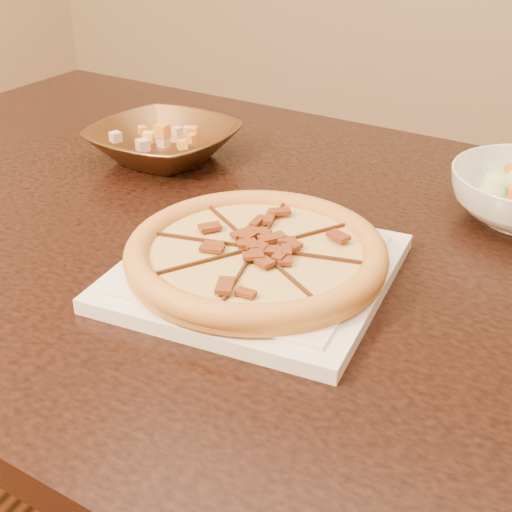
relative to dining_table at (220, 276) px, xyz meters
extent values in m
cube|color=black|center=(0.00, 0.00, 0.08)|extent=(1.56, 1.10, 0.04)
cylinder|color=black|center=(-0.65, 0.39, -0.30)|extent=(0.07, 0.07, 0.71)
cube|color=white|center=(0.12, -0.13, 0.11)|extent=(0.30, 0.30, 0.02)
cube|color=white|center=(0.12, -0.13, 0.12)|extent=(0.26, 0.26, 0.00)
cylinder|color=gold|center=(0.12, -0.13, 0.12)|extent=(0.30, 0.30, 0.01)
torus|color=gold|center=(0.12, -0.13, 0.13)|extent=(0.30, 0.30, 0.03)
cylinder|color=#D5BD6E|center=(0.12, -0.13, 0.13)|extent=(0.25, 0.25, 0.01)
cube|color=#381D0C|center=(0.12, -0.13, 0.14)|extent=(0.05, 0.30, 0.01)
cube|color=#381D0C|center=(0.12, -0.13, 0.14)|extent=(0.24, 0.18, 0.01)
cube|color=#381D0C|center=(0.12, -0.13, 0.14)|extent=(0.30, 0.05, 0.01)
cube|color=#381D0C|center=(0.12, -0.13, 0.14)|extent=(0.18, 0.24, 0.01)
cube|color=#6E2F0C|center=(0.14, -0.12, 0.14)|extent=(0.03, 0.02, 0.00)
cube|color=#6E2F0C|center=(0.16, -0.11, 0.14)|extent=(0.03, 0.02, 0.00)
cube|color=#6E2F0C|center=(0.18, -0.08, 0.14)|extent=(0.03, 0.03, 0.00)
cube|color=#6E2F0C|center=(0.14, -0.10, 0.14)|extent=(0.03, 0.03, 0.00)
cube|color=#6E2F0C|center=(0.14, -0.07, 0.14)|extent=(0.02, 0.03, 0.00)
cube|color=#6E2F0C|center=(0.14, -0.04, 0.14)|extent=(0.02, 0.03, 0.00)
cube|color=#6E2F0C|center=(0.12, -0.09, 0.14)|extent=(0.01, 0.02, 0.00)
cube|color=#6E2F0C|center=(0.10, -0.06, 0.14)|extent=(0.02, 0.03, 0.00)
cube|color=#6E2F0C|center=(0.07, -0.04, 0.14)|extent=(0.02, 0.03, 0.00)
cube|color=#6E2F0C|center=(0.09, -0.09, 0.14)|extent=(0.03, 0.03, 0.00)
cube|color=#6E2F0C|center=(0.05, -0.09, 0.14)|extent=(0.03, 0.02, 0.00)
cube|color=#6E2F0C|center=(0.09, -0.12, 0.14)|extent=(0.03, 0.02, 0.00)
cube|color=#6E2F0C|center=(0.06, -0.12, 0.14)|extent=(0.03, 0.02, 0.00)
cube|color=#6E2F0C|center=(0.04, -0.14, 0.14)|extent=(0.03, 0.02, 0.00)
cube|color=#6E2F0C|center=(0.08, -0.14, 0.14)|extent=(0.03, 0.02, 0.00)
cube|color=#6E2F0C|center=(0.07, -0.17, 0.14)|extent=(0.03, 0.03, 0.00)
cube|color=#6E2F0C|center=(0.06, -0.20, 0.14)|extent=(0.03, 0.03, 0.00)
cube|color=#6E2F0C|center=(0.10, -0.17, 0.14)|extent=(0.02, 0.03, 0.00)
cube|color=#6E2F0C|center=(0.10, -0.20, 0.14)|extent=(0.02, 0.03, 0.00)
cube|color=#6E2F0C|center=(0.12, -0.15, 0.14)|extent=(0.01, 0.02, 0.00)
cube|color=#6E2F0C|center=(0.13, -0.18, 0.14)|extent=(0.02, 0.03, 0.00)
cube|color=#6E2F0C|center=(0.16, -0.20, 0.14)|extent=(0.02, 0.03, 0.00)
cube|color=#6E2F0C|center=(0.14, -0.15, 0.14)|extent=(0.03, 0.03, 0.00)
cube|color=#6E2F0C|center=(0.17, -0.16, 0.14)|extent=(0.03, 0.02, 0.00)
cube|color=#6E2F0C|center=(0.20, -0.16, 0.14)|extent=(0.03, 0.02, 0.00)
cube|color=#6E2F0C|center=(0.16, -0.13, 0.14)|extent=(0.03, 0.02, 0.00)
imported|color=brown|center=(-0.18, 0.15, 0.12)|extent=(0.25, 0.25, 0.06)
cube|color=#C8A790|center=(-0.18, 0.15, 0.17)|extent=(0.03, 0.03, 0.03)
cube|color=orange|center=(-0.17, 0.16, 0.17)|extent=(0.03, 0.03, 0.03)
cube|color=yellow|center=(-0.16, 0.17, 0.17)|extent=(0.03, 0.03, 0.03)
cube|color=#C8A790|center=(-0.16, 0.19, 0.17)|extent=(0.03, 0.03, 0.03)
cube|color=orange|center=(-0.18, 0.16, 0.17)|extent=(0.03, 0.03, 0.03)
cube|color=yellow|center=(-0.19, 0.17, 0.17)|extent=(0.03, 0.03, 0.03)
cube|color=#C8A790|center=(-0.21, 0.18, 0.17)|extent=(0.03, 0.03, 0.03)
cube|color=orange|center=(-0.18, 0.15, 0.17)|extent=(0.03, 0.03, 0.03)
cube|color=yellow|center=(-0.20, 0.15, 0.17)|extent=(0.03, 0.03, 0.03)
cube|color=#C8A790|center=(-0.21, 0.14, 0.17)|extent=(0.03, 0.03, 0.03)
cube|color=orange|center=(-0.21, 0.12, 0.17)|extent=(0.03, 0.03, 0.03)
cube|color=yellow|center=(-0.18, 0.14, 0.17)|extent=(0.03, 0.03, 0.03)
cube|color=#C8A790|center=(-0.18, 0.13, 0.17)|extent=(0.03, 0.03, 0.03)
cube|color=orange|center=(-0.17, 0.12, 0.17)|extent=(0.03, 0.03, 0.03)
cube|color=yellow|center=(-0.18, 0.15, 0.17)|extent=(0.03, 0.03, 0.03)
cube|color=#C8A790|center=(-0.16, 0.15, 0.17)|extent=(0.03, 0.03, 0.03)
camera|label=1|loc=(0.43, -0.78, 0.53)|focal=50.00mm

